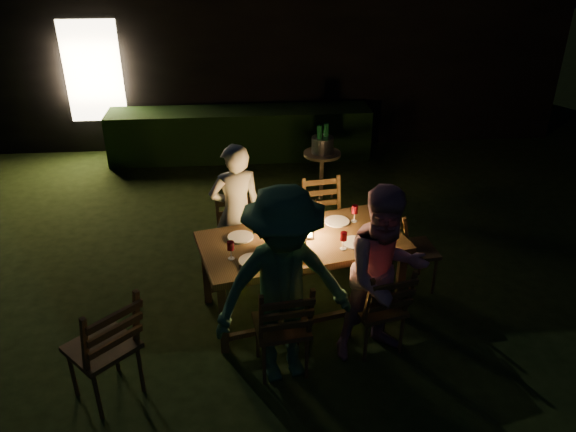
{
  "coord_description": "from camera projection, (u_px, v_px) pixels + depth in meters",
  "views": [
    {
      "loc": [
        -0.47,
        -5.0,
        3.5
      ],
      "look_at": [
        -0.06,
        -0.17,
        0.93
      ],
      "focal_mm": 35.0,
      "sensor_mm": 36.0,
      "label": 1
    }
  ],
  "objects": [
    {
      "name": "garden_envelope",
      "position": [
        262.0,
        32.0,
        10.76
      ],
      "size": [
        40.0,
        40.0,
        3.2
      ],
      "color": "black",
      "rests_on": "ground"
    },
    {
      "name": "dining_table",
      "position": [
        302.0,
        247.0,
        5.37
      ],
      "size": [
        2.09,
        1.37,
        0.8
      ],
      "rotation": [
        0.0,
        0.0,
        0.23
      ],
      "color": "#473117",
      "rests_on": "ground"
    },
    {
      "name": "chair_near_left",
      "position": [
        282.0,
        341.0,
        4.8
      ],
      "size": [
        0.5,
        0.53,
        1.0
      ],
      "rotation": [
        0.0,
        0.0,
        0.12
      ],
      "color": "#473117",
      "rests_on": "ground"
    },
    {
      "name": "chair_near_right",
      "position": [
        377.0,
        321.0,
        5.06
      ],
      "size": [
        0.52,
        0.55,
        0.96
      ],
      "rotation": [
        0.0,
        0.0,
        0.23
      ],
      "color": "#473117",
      "rests_on": "ground"
    },
    {
      "name": "chair_far_left",
      "position": [
        239.0,
        254.0,
        6.11
      ],
      "size": [
        0.48,
        0.5,
        0.9
      ],
      "rotation": [
        0.0,
        0.0,
        3.34
      ],
      "color": "#473117",
      "rests_on": "ground"
    },
    {
      "name": "chair_far_right",
      "position": [
        325.0,
        237.0,
        6.37
      ],
      "size": [
        0.5,
        0.53,
        0.99
      ],
      "rotation": [
        0.0,
        0.0,
        3.28
      ],
      "color": "#473117",
      "rests_on": "ground"
    },
    {
      "name": "chair_end",
      "position": [
        411.0,
        262.0,
        5.92
      ],
      "size": [
        0.51,
        0.48,
        0.99
      ],
      "rotation": [
        0.0,
        0.0,
        -1.47
      ],
      "color": "#473117",
      "rests_on": "ground"
    },
    {
      "name": "chair_spare",
      "position": [
        107.0,
        364.0,
        4.52
      ],
      "size": [
        0.71,
        0.71,
        1.08
      ],
      "rotation": [
        0.0,
        0.0,
        0.76
      ],
      "color": "#473117",
      "rests_on": "ground"
    },
    {
      "name": "person_house_side",
      "position": [
        236.0,
        212.0,
        5.92
      ],
      "size": [
        0.63,
        0.48,
        1.53
      ],
      "primitive_type": "imported",
      "rotation": [
        0.0,
        0.0,
        3.37
      ],
      "color": "beige",
      "rests_on": "ground"
    },
    {
      "name": "person_opp_right",
      "position": [
        384.0,
        275.0,
        4.76
      ],
      "size": [
        0.92,
        0.79,
        1.64
      ],
      "primitive_type": "imported",
      "rotation": [
        0.0,
        0.0,
        0.23
      ],
      "color": "#B37B8C",
      "rests_on": "ground"
    },
    {
      "name": "person_opp_left",
      "position": [
        284.0,
        288.0,
        4.48
      ],
      "size": [
        1.27,
        0.91,
        1.78
      ],
      "primitive_type": "imported",
      "rotation": [
        0.0,
        0.0,
        0.23
      ],
      "color": "#32643F",
      "rests_on": "ground"
    },
    {
      "name": "lantern",
      "position": [
        306.0,
        222.0,
        5.32
      ],
      "size": [
        0.16,
        0.16,
        0.35
      ],
      "color": "white",
      "rests_on": "dining_table"
    },
    {
      "name": "plate_far_left",
      "position": [
        241.0,
        237.0,
        5.37
      ],
      "size": [
        0.25,
        0.25,
        0.01
      ],
      "primitive_type": "cylinder",
      "color": "white",
      "rests_on": "dining_table"
    },
    {
      "name": "plate_near_left",
      "position": [
        252.0,
        260.0,
        5.0
      ],
      "size": [
        0.25,
        0.25,
        0.01
      ],
      "primitive_type": "cylinder",
      "color": "white",
      "rests_on": "dining_table"
    },
    {
      "name": "plate_far_right",
      "position": [
        337.0,
        221.0,
        5.64
      ],
      "size": [
        0.25,
        0.25,
        0.01
      ],
      "primitive_type": "cylinder",
      "color": "white",
      "rests_on": "dining_table"
    },
    {
      "name": "plate_near_right",
      "position": [
        355.0,
        243.0,
        5.27
      ],
      "size": [
        0.25,
        0.25,
        0.01
      ],
      "primitive_type": "cylinder",
      "color": "white",
      "rests_on": "dining_table"
    },
    {
      "name": "wineglass_a",
      "position": [
        264.0,
        223.0,
        5.45
      ],
      "size": [
        0.06,
        0.06,
        0.18
      ],
      "primitive_type": null,
      "color": "#59070F",
      "rests_on": "dining_table"
    },
    {
      "name": "wineglass_b",
      "position": [
        231.0,
        250.0,
        5.0
      ],
      "size": [
        0.06,
        0.06,
        0.18
      ],
      "primitive_type": null,
      "color": "#59070F",
      "rests_on": "dining_table"
    },
    {
      "name": "wineglass_c",
      "position": [
        343.0,
        241.0,
        5.14
      ],
      "size": [
        0.06,
        0.06,
        0.18
      ],
      "primitive_type": null,
      "color": "#59070F",
      "rests_on": "dining_table"
    },
    {
      "name": "wineglass_d",
      "position": [
        355.0,
        214.0,
        5.62
      ],
      "size": [
        0.06,
        0.06,
        0.18
      ],
      "primitive_type": null,
      "color": "#59070F",
      "rests_on": "dining_table"
    },
    {
      "name": "wineglass_e",
      "position": [
        303.0,
        249.0,
        5.02
      ],
      "size": [
        0.06,
        0.06,
        0.18
      ],
      "primitive_type": null,
      "color": "silver",
      "rests_on": "dining_table"
    },
    {
      "name": "bottle_table",
      "position": [
        277.0,
        231.0,
        5.2
      ],
      "size": [
        0.07,
        0.07,
        0.28
      ],
      "primitive_type": "cylinder",
      "color": "#0F471E",
      "rests_on": "dining_table"
    },
    {
      "name": "napkin_left",
      "position": [
        298.0,
        259.0,
        5.03
      ],
      "size": [
        0.18,
        0.14,
        0.01
      ],
      "primitive_type": "cube",
      "color": "red",
      "rests_on": "dining_table"
    },
    {
      "name": "napkin_right",
      "position": [
        368.0,
        245.0,
        5.24
      ],
      "size": [
        0.18,
        0.14,
        0.01
      ],
      "primitive_type": "cube",
      "color": "red",
      "rests_on": "dining_table"
    },
    {
      "name": "phone",
      "position": [
        247.0,
        267.0,
        4.91
      ],
      "size": [
        0.14,
        0.07,
        0.01
      ],
      "primitive_type": "cube",
      "color": "black",
      "rests_on": "dining_table"
    },
    {
      "name": "side_table",
      "position": [
        322.0,
        158.0,
        7.67
      ],
      "size": [
        0.51,
        0.51,
        0.69
      ],
      "color": "olive",
      "rests_on": "ground"
    },
    {
      "name": "ice_bucket",
      "position": [
        322.0,
        145.0,
        7.58
      ],
      "size": [
        0.3,
        0.3,
        0.22
      ],
      "primitive_type": "cylinder",
      "color": "#A5A8AD",
      "rests_on": "side_table"
    },
    {
      "name": "bottle_bucket_a",
      "position": [
        319.0,
        143.0,
        7.52
      ],
      "size": [
        0.07,
        0.07,
        0.32
      ],
      "primitive_type": "cylinder",
      "color": "#0F471E",
      "rests_on": "side_table"
    },
    {
      "name": "bottle_bucket_b",
      "position": [
        326.0,
        140.0,
        7.59
      ],
      "size": [
        0.07,
        0.07,
        0.32
      ],
      "primitive_type": "cylinder",
      "color": "#0F471E",
      "rests_on": "side_table"
    }
  ]
}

